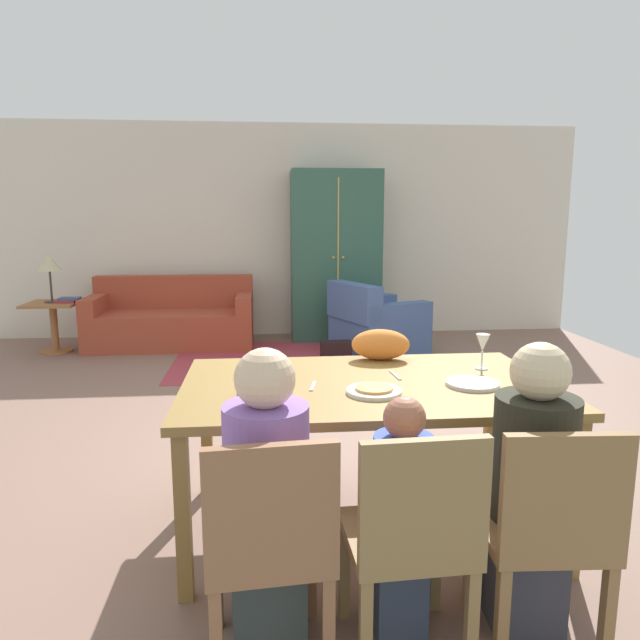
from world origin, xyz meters
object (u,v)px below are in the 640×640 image
Objects in this scene: plate_near_child at (374,391)px; side_table at (54,320)px; cat at (381,344)px; table_lamp at (49,265)px; dining_chair_woman at (548,526)px; dining_table at (367,395)px; person_woman at (528,496)px; armchair at (375,326)px; plate_near_woman at (472,383)px; couch at (172,321)px; book_lower at (66,301)px; plate_near_man at (266,390)px; person_man at (266,508)px; dining_chair_child at (413,533)px; book_upper at (70,299)px; dining_chair_man at (269,541)px; handbag at (336,353)px; person_child at (399,523)px; armoire at (335,256)px; wine_glass at (483,344)px.

plate_near_child is 0.43× the size of side_table.
table_lamp is at bearing 138.36° from cat.
dining_table is at bearing 118.18° from dining_chair_woman.
table_lamp is (-3.38, 4.82, 0.50)m from person_woman.
armchair is at bearing 79.16° from plate_near_child.
plate_near_child is at bearing 123.86° from dining_chair_woman.
couch reaches higher than plate_near_woman.
plate_near_child is at bearing -57.29° from book_lower.
plate_near_man is 0.65m from person_man.
book_upper is at bearing 118.47° from dining_chair_child.
dining_chair_child is at bearing -0.02° from dining_chair_man.
person_man is at bearing -63.48° from table_lamp.
person_man is 1.00× the size of person_woman.
cat reaches higher than plate_near_woman.
plate_near_woman is 4.95m from couch.
dining_chair_child is 3.95× the size of book_upper.
dining_table reaches higher than side_table.
armchair reaches higher than book_lower.
plate_near_woman reaches higher than handbag.
dining_table is at bearing 89.89° from person_child.
dining_chair_man is 1.00× the size of dining_chair_woman.
side_table is 0.27m from book_lower.
couch is at bearing 107.07° from dining_chair_child.
book_upper is (-2.70, 4.98, 0.13)m from dining_chair_child.
person_woman is at bearing -31.70° from plate_near_man.
plate_near_woman reaches higher than dining_table.
dining_chair_child is 1.38m from cat.
cat reaches higher than dining_chair_woman.
person_man is 5.39m from side_table.
person_man is 3.47× the size of cat.
couch is 8.73× the size of book_lower.
plate_near_woman is 0.23× the size of person_man.
plate_near_man is 4.75m from book_upper.
dining_chair_man is 0.41× the size of armoire.
table_lamp reaches higher than side_table.
armoire is at bearing 85.94° from dining_chair_child.
wine_glass reaches higher than dining_chair_man.
armoire is at bearing 9.50° from book_upper.
wine_glass is (1.12, 0.30, 0.12)m from plate_near_man.
person_man is at bearing 179.40° from person_child.
wine_glass is 0.21× the size of dining_chair_man.
dining_chair_woman is 5.66m from couch.
side_table is at bearing 120.10° from dining_chair_child.
plate_near_woman is 0.84m from dining_chair_woman.
dining_chair_child reaches higher than plate_near_man.
plate_near_man is 1.16m from wine_glass.
dining_chair_woman is 2.72× the size of cat.
person_man is at bearing 93.10° from dining_chair_man.
dining_chair_man is at bearing -169.70° from person_woman.
dining_chair_child is 5.53m from armoire.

